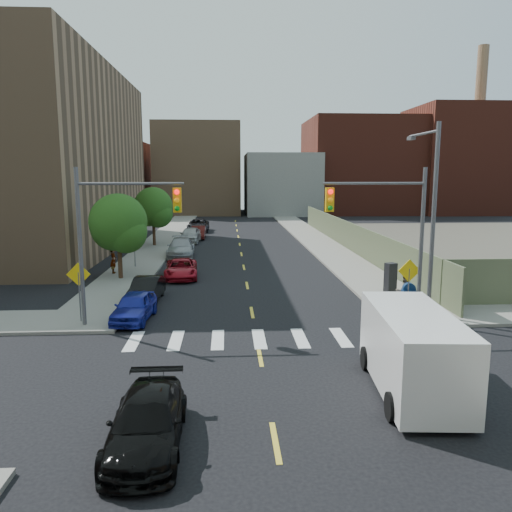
{
  "coord_description": "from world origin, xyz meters",
  "views": [
    {
      "loc": [
        -1.16,
        -15.63,
        6.7
      ],
      "look_at": [
        0.48,
        12.88,
        2.0
      ],
      "focal_mm": 35.0,
      "sensor_mm": 36.0,
      "label": 1
    }
  ],
  "objects": [
    {
      "name": "bg_bldg_fareast",
      "position": [
        38.0,
        70.0,
        9.0
      ],
      "size": [
        14.0,
        16.0,
        18.0
      ],
      "primitive_type": "cube",
      "color": "#592319",
      "rests_on": "ground"
    },
    {
      "name": "parked_car_blue",
      "position": [
        -5.5,
        7.0,
        0.65
      ],
      "size": [
        1.85,
        3.96,
        1.31
      ],
      "primitive_type": "imported",
      "rotation": [
        0.0,
        0.0,
        -0.08
      ],
      "color": "#1C249C",
      "rests_on": "ground"
    },
    {
      "name": "streetlight_ne",
      "position": [
        8.2,
        6.9,
        5.22
      ],
      "size": [
        0.25,
        3.7,
        9.0
      ],
      "color": "#59595E",
      "rests_on": "ground"
    },
    {
      "name": "cargo_van",
      "position": [
        4.51,
        -1.1,
        1.35
      ],
      "size": [
        2.7,
        5.75,
        2.56
      ],
      "rotation": [
        0.0,
        0.0,
        -0.08
      ],
      "color": "white",
      "rests_on": "ground"
    },
    {
      "name": "signal_nw",
      "position": [
        -5.98,
        6.0,
        4.53
      ],
      "size": [
        4.59,
        0.3,
        7.0
      ],
      "color": "#59595E",
      "rests_on": "ground"
    },
    {
      "name": "warn_sign_midwest",
      "position": [
        -7.8,
        20.0,
        1.99
      ],
      "size": [
        1.06,
        0.06,
        2.83
      ],
      "color": "#59595E",
      "rests_on": "ground"
    },
    {
      "name": "bg_bldg_east",
      "position": [
        22.0,
        72.0,
        8.0
      ],
      "size": [
        18.0,
        18.0,
        16.0
      ],
      "primitive_type": "cube",
      "color": "#592319",
      "rests_on": "ground"
    },
    {
      "name": "bg_bldg_center",
      "position": [
        8.0,
        70.0,
        5.0
      ],
      "size": [
        12.0,
        16.0,
        10.0
      ],
      "primitive_type": "cube",
      "color": "gray",
      "rests_on": "ground"
    },
    {
      "name": "parked_car_black",
      "position": [
        -5.5,
        10.52,
        0.64
      ],
      "size": [
        1.62,
        3.95,
        1.27
      ],
      "primitive_type": "imported",
      "rotation": [
        0.0,
        0.0,
        -0.07
      ],
      "color": "black",
      "rests_on": "ground"
    },
    {
      "name": "tree_west_near",
      "position": [
        -8.0,
        16.05,
        3.48
      ],
      "size": [
        3.66,
        3.64,
        5.52
      ],
      "color": "#332114",
      "rests_on": "ground"
    },
    {
      "name": "sidewalk_nw",
      "position": [
        -7.75,
        41.5,
        0.07
      ],
      "size": [
        3.5,
        73.0,
        0.15
      ],
      "primitive_type": "cube",
      "color": "gray",
      "rests_on": "ground"
    },
    {
      "name": "payphone",
      "position": [
        7.56,
        10.15,
        1.07
      ],
      "size": [
        0.67,
        0.61,
        1.85
      ],
      "primitive_type": "cube",
      "rotation": [
        0.0,
        0.0,
        0.34
      ],
      "color": "black",
      "rests_on": "sidewalk_ne"
    },
    {
      "name": "parked_car_silver",
      "position": [
        -4.98,
        25.02,
        0.75
      ],
      "size": [
        2.24,
        5.23,
        1.5
      ],
      "primitive_type": "imported",
      "rotation": [
        0.0,
        0.0,
        0.03
      ],
      "color": "#999CA0",
      "rests_on": "ground"
    },
    {
      "name": "parked_car_grey",
      "position": [
        -4.59,
        43.22,
        0.73
      ],
      "size": [
        2.45,
        5.28,
        1.46
      ],
      "primitive_type": "imported",
      "rotation": [
        0.0,
        0.0,
        0.0
      ],
      "color": "black",
      "rests_on": "ground"
    },
    {
      "name": "parked_car_red",
      "position": [
        -4.2,
        16.47,
        0.62
      ],
      "size": [
        2.33,
        4.57,
        1.24
      ],
      "primitive_type": "imported",
      "rotation": [
        0.0,
        0.0,
        0.06
      ],
      "color": "#A1101E",
      "rests_on": "ground"
    },
    {
      "name": "black_sedan",
      "position": [
        -3.2,
        -3.98,
        0.64
      ],
      "size": [
        1.83,
        4.4,
        1.27
      ],
      "primitive_type": "imported",
      "rotation": [
        0.0,
        0.0,
        0.01
      ],
      "color": "black",
      "rests_on": "ground"
    },
    {
      "name": "warn_sign_nw",
      "position": [
        -7.8,
        6.5,
        1.99
      ],
      "size": [
        1.06,
        0.06,
        2.83
      ],
      "color": "#59595E",
      "rests_on": "ground"
    },
    {
      "name": "smokestack",
      "position": [
        42.0,
        70.0,
        14.0
      ],
      "size": [
        1.8,
        1.8,
        28.0
      ],
      "primitive_type": "cylinder",
      "color": "#8C6B4C",
      "rests_on": "ground"
    },
    {
      "name": "fence_north",
      "position": [
        9.6,
        28.0,
        1.25
      ],
      "size": [
        0.12,
        44.0,
        2.5
      ],
      "primitive_type": "cube",
      "color": "#67714F",
      "rests_on": "ground"
    },
    {
      "name": "sidewalk_ne",
      "position": [
        7.75,
        41.5,
        0.07
      ],
      "size": [
        3.5,
        73.0,
        0.15
      ],
      "primitive_type": "cube",
      "color": "gray",
      "rests_on": "ground"
    },
    {
      "name": "bg_bldg_west",
      "position": [
        -22.0,
        70.0,
        6.0
      ],
      "size": [
        14.0,
        18.0,
        12.0
      ],
      "primitive_type": "cube",
      "color": "#592319",
      "rests_on": "ground"
    },
    {
      "name": "parked_car_white",
      "position": [
        -4.81,
        33.51,
        0.77
      ],
      "size": [
        2.2,
        4.65,
        1.54
      ],
      "primitive_type": "imported",
      "rotation": [
        0.0,
        0.0,
        -0.09
      ],
      "color": "#B3B3B3",
      "rests_on": "ground"
    },
    {
      "name": "ground",
      "position": [
        0.0,
        0.0,
        0.0
      ],
      "size": [
        160.0,
        160.0,
        0.0
      ],
      "primitive_type": "plane",
      "color": "black",
      "rests_on": "ground"
    },
    {
      "name": "mailbox",
      "position": [
        7.4,
        6.94,
        0.87
      ],
      "size": [
        0.64,
        0.51,
        1.48
      ],
      "rotation": [
        0.0,
        0.0,
        -0.08
      ],
      "color": "navy",
      "rests_on": "sidewalk_ne"
    },
    {
      "name": "warn_sign_ne",
      "position": [
        7.2,
        6.5,
        1.99
      ],
      "size": [
        1.06,
        0.06,
        2.83
      ],
      "color": "#59595E",
      "rests_on": "ground"
    },
    {
      "name": "pedestrian_east",
      "position": [
        7.45,
        7.67,
        1.05
      ],
      "size": [
        0.92,
        0.74,
        1.79
      ],
      "primitive_type": "imported",
      "rotation": [
        0.0,
        0.0,
        3.22
      ],
      "color": "gray",
      "rests_on": "sidewalk_ne"
    },
    {
      "name": "bg_bldg_midwest",
      "position": [
        -6.0,
        72.0,
        7.5
      ],
      "size": [
        14.0,
        16.0,
        15.0
      ],
      "primitive_type": "cube",
      "color": "#8C6B4C",
      "rests_on": "ground"
    },
    {
      "name": "pedestrian_west",
      "position": [
        -8.79,
        17.62,
        1.0
      ],
      "size": [
        0.47,
        0.66,
        1.7
      ],
      "primitive_type": "imported",
      "rotation": [
        0.0,
        0.0,
        1.68
      ],
      "color": "gray",
      "rests_on": "sidewalk_nw"
    },
    {
      "name": "signal_ne",
      "position": [
        5.98,
        6.0,
        4.53
      ],
      "size": [
        4.59,
        0.3,
        7.0
      ],
      "color": "#59595E",
      "rests_on": "ground"
    },
    {
      "name": "tree_west_far",
      "position": [
        -8.0,
        31.05,
        3.48
      ],
      "size": [
        3.66,
        3.64,
        5.52
      ],
      "color": "#332114",
      "rests_on": "ground"
    },
    {
      "name": "parked_car_maroon",
      "position": [
        -4.2,
        36.51,
        0.66
      ],
      "size": [
        1.45,
        4.04,
        1.33
      ],
      "primitive_type": "imported",
      "rotation": [
        0.0,
        0.0,
        -0.01
      ],
      "color": "#42100D",
      "rests_on": "ground"
    }
  ]
}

